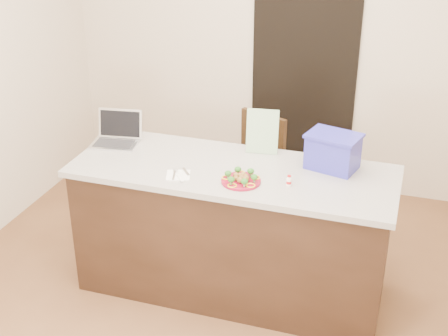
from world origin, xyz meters
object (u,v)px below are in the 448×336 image
(napkin, at_px, (178,175))
(plate, at_px, (241,181))
(laptop, at_px, (117,134))
(blue_box, at_px, (333,151))
(yogurt_bottle, at_px, (289,181))
(chair, at_px, (259,167))
(island, at_px, (232,230))

(napkin, bearing_deg, plate, 4.78)
(plate, xyz_separation_m, laptop, (-0.98, 0.32, 0.05))
(plate, bearing_deg, blue_box, 36.77)
(yogurt_bottle, relative_size, chair, 0.07)
(plate, xyz_separation_m, blue_box, (0.49, 0.37, 0.11))
(laptop, height_order, chair, laptop)
(plate, height_order, yogurt_bottle, yogurt_bottle)
(yogurt_bottle, height_order, blue_box, blue_box)
(napkin, distance_m, chair, 1.15)
(island, distance_m, blue_box, 0.85)
(laptop, xyz_separation_m, chair, (0.83, 0.70, -0.45))
(chair, bearing_deg, island, -63.43)
(chair, bearing_deg, yogurt_bottle, -42.46)
(napkin, relative_size, chair, 0.15)
(island, height_order, chair, chair)
(napkin, height_order, yogurt_bottle, yogurt_bottle)
(napkin, distance_m, blue_box, 0.98)
(napkin, relative_size, laptop, 0.43)
(laptop, distance_m, chair, 1.18)
(blue_box, bearing_deg, chair, 148.55)
(napkin, bearing_deg, yogurt_bottle, 7.00)
(laptop, bearing_deg, island, -18.69)
(yogurt_bottle, height_order, chair, yogurt_bottle)
(napkin, bearing_deg, laptop, 149.18)
(yogurt_bottle, height_order, laptop, laptop)
(island, distance_m, chair, 0.86)
(laptop, relative_size, blue_box, 0.92)
(laptop, bearing_deg, blue_box, -7.04)
(plate, bearing_deg, laptop, 162.05)
(laptop, bearing_deg, napkin, -39.70)
(plate, xyz_separation_m, napkin, (-0.39, -0.03, -0.01))
(plate, relative_size, blue_box, 0.65)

